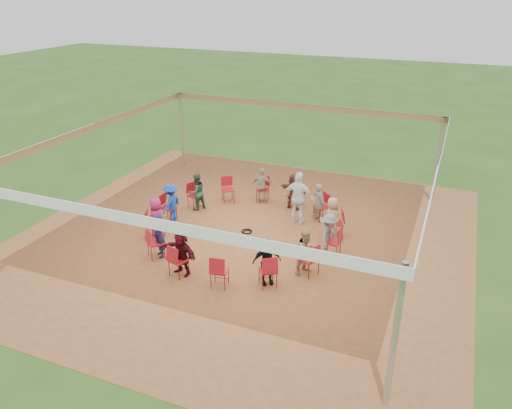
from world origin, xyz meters
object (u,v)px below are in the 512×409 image
at_px(chair_0, 336,223).
at_px(person_seated_4, 197,192).
at_px(chair_5, 195,196).
at_px(laptop, 327,218).
at_px(standing_person, 299,198).
at_px(cable_coil, 247,232).
at_px(person_seated_9, 267,262).
at_px(person_seated_5, 171,203).
at_px(chair_4, 228,190).
at_px(chair_11, 268,271).
at_px(chair_6, 168,208).
at_px(chair_13, 333,242).
at_px(person_seated_0, 332,217).
at_px(chair_8, 156,243).
at_px(chair_12, 309,260).
at_px(person_seated_2, 294,191).
at_px(person_seated_1, 319,202).
at_px(person_seated_11, 329,235).
at_px(person_seated_6, 157,218).
at_px(person_seated_3, 262,186).
at_px(chair_7, 153,224).
at_px(person_seated_10, 306,251).
at_px(chair_2, 296,195).
at_px(chair_9, 178,260).
at_px(person_seated_8, 181,252).
at_px(chair_10, 219,271).
at_px(person_seated_7, 159,236).
at_px(chair_1, 321,207).
at_px(chair_3, 263,190).

distance_m(chair_0, person_seated_4, 4.81).
bearing_deg(chair_5, laptop, 114.24).
bearing_deg(standing_person, cable_coil, 46.77).
bearing_deg(person_seated_4, person_seated_9, 77.14).
relative_size(chair_0, person_seated_5, 0.71).
height_order(chair_4, chair_11, same).
height_order(chair_6, chair_13, same).
height_order(person_seated_0, standing_person, standing_person).
bearing_deg(chair_5, chair_8, 38.57).
xyz_separation_m(chair_12, chair_13, (0.32, 1.17, 0.00)).
xyz_separation_m(person_seated_2, person_seated_4, (-2.99, -1.28, 0.00)).
height_order(person_seated_0, person_seated_1, same).
bearing_deg(person_seated_11, person_seated_6, 102.86).
xyz_separation_m(chair_13, standing_person, (-1.54, 1.65, 0.42)).
height_order(person_seated_3, person_seated_11, same).
relative_size(person_seated_3, person_seated_6, 1.00).
xyz_separation_m(chair_8, person_seated_5, (-0.81, 2.17, 0.19)).
height_order(chair_7, person_seated_1, person_seated_1).
xyz_separation_m(chair_7, person_seated_11, (5.12, 0.95, 0.19)).
xyz_separation_m(person_seated_4, person_seated_10, (4.59, -2.48, 0.00)).
height_order(chair_2, person_seated_0, person_seated_0).
bearing_deg(chair_2, chair_0, 154.29).
bearing_deg(chair_8, chair_9, 12.86).
bearing_deg(person_seated_10, person_seated_1, 38.57).
bearing_deg(person_seated_8, chair_10, 7.23).
distance_m(chair_9, person_seated_6, 2.33).
xyz_separation_m(chair_8, chair_12, (4.20, 0.76, 0.00)).
bearing_deg(chair_12, chair_9, 141.43).
bearing_deg(chair_9, person_seated_7, 161.52).
height_order(cable_coil, laptop, laptop).
relative_size(chair_10, chair_11, 1.00).
xyz_separation_m(chair_13, person_seated_5, (-5.33, 0.25, 0.19)).
relative_size(person_seated_0, person_seated_8, 1.00).
xyz_separation_m(person_seated_3, person_seated_10, (2.76, -3.81, 0.00)).
bearing_deg(chair_0, laptop, 90.00).
xyz_separation_m(chair_12, person_seated_11, (0.20, 1.18, 0.19)).
bearing_deg(person_seated_11, chair_5, 76.85).
bearing_deg(laptop, person_seated_6, 90.00).
relative_size(chair_1, chair_11, 1.00).
xyz_separation_m(chair_0, chair_6, (-5.24, -0.94, 0.00)).
xyz_separation_m(chair_12, laptop, (-0.15, 2.26, 0.16)).
bearing_deg(chair_8, chair_10, 25.71).
height_order(chair_7, person_seated_9, person_seated_9).
distance_m(person_seated_3, person_seated_5, 3.25).
xyz_separation_m(chair_10, person_seated_3, (-0.95, 5.25, 0.19)).
height_order(chair_1, chair_8, same).
relative_size(chair_8, standing_person, 0.52).
distance_m(chair_13, person_seated_11, 0.22).
bearing_deg(person_seated_8, laptop, 65.14).
relative_size(chair_3, chair_11, 1.00).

